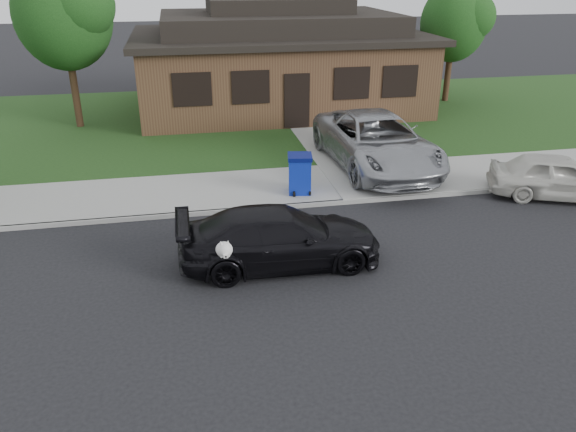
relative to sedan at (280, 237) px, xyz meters
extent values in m
plane|color=black|center=(-1.41, -0.50, -0.65)|extent=(120.00, 120.00, 0.00)
cube|color=gray|center=(-1.41, 4.50, -0.59)|extent=(60.00, 3.00, 0.12)
cube|color=gray|center=(-1.41, 3.00, -0.59)|extent=(60.00, 0.12, 0.12)
cube|color=#193814|center=(-1.41, 12.50, -0.58)|extent=(60.00, 13.00, 0.13)
cube|color=gray|center=(4.59, 9.50, -0.58)|extent=(4.50, 13.00, 0.14)
imported|color=black|center=(0.01, 0.00, 0.00)|extent=(4.47, 1.84, 1.29)
ellipsoid|color=white|center=(-1.27, -0.77, 0.23)|extent=(0.34, 0.40, 0.30)
sphere|color=white|center=(-1.27, -1.00, 0.33)|extent=(0.26, 0.26, 0.26)
cube|color=white|center=(-1.27, -1.13, 0.29)|extent=(0.09, 0.12, 0.07)
sphere|color=black|center=(-1.27, -1.19, 0.29)|extent=(0.04, 0.04, 0.04)
cone|color=white|center=(-1.34, -0.95, 0.47)|extent=(0.11, 0.11, 0.14)
cone|color=white|center=(-1.21, -0.95, 0.47)|extent=(0.11, 0.11, 0.14)
imported|color=#9EA1A5|center=(4.13, 5.49, 0.32)|extent=(3.01, 6.10, 1.66)
imported|color=beige|center=(8.42, 2.32, -0.01)|extent=(4.01, 2.78, 1.27)
cube|color=#0E26A0|center=(1.27, 3.82, -0.02)|extent=(0.71, 0.71, 1.01)
cube|color=#070F55|center=(1.27, 3.82, 0.53)|extent=(0.78, 0.78, 0.11)
cylinder|color=black|center=(1.05, 3.51, -0.45)|extent=(0.08, 0.16, 0.16)
cylinder|color=black|center=(1.50, 3.51, -0.45)|extent=(0.08, 0.16, 0.16)
cube|color=#422B1C|center=(2.59, 14.50, 0.98)|extent=(12.00, 8.00, 3.00)
cube|color=black|center=(2.59, 14.50, 2.61)|extent=(12.60, 8.60, 0.25)
cube|color=black|center=(2.59, 14.50, 3.13)|extent=(10.00, 6.50, 0.80)
cube|color=black|center=(2.59, 14.50, 3.83)|extent=(6.00, 3.50, 0.60)
cube|color=black|center=(2.59, 10.47, 0.58)|extent=(1.00, 0.06, 2.10)
cube|color=black|center=(-1.41, 10.47, 1.18)|extent=(1.30, 0.05, 1.10)
cube|color=black|center=(0.79, 10.47, 1.18)|extent=(1.30, 0.05, 1.10)
cube|color=black|center=(4.79, 10.47, 1.18)|extent=(1.30, 0.05, 1.10)
cube|color=black|center=(6.79, 10.47, 1.18)|extent=(1.30, 0.05, 1.10)
cylinder|color=#332114|center=(-5.91, 12.50, 0.72)|extent=(0.28, 0.28, 2.48)
ellipsoid|color=#143811|center=(-5.91, 12.50, 3.76)|extent=(3.60, 3.60, 4.14)
sphere|color=#26591E|center=(-5.19, 11.96, 4.12)|extent=(2.52, 2.52, 2.52)
cylinder|color=#332114|center=(10.59, 14.00, 0.49)|extent=(0.28, 0.28, 2.03)
ellipsoid|color=#143811|center=(10.59, 14.00, 3.01)|extent=(3.00, 3.00, 3.45)
sphere|color=#26591E|center=(11.19, 13.55, 3.31)|extent=(2.10, 2.10, 2.10)
camera|label=1|loc=(-1.93, -10.83, 5.48)|focal=35.00mm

